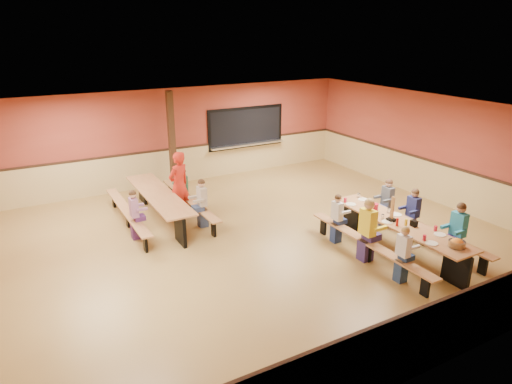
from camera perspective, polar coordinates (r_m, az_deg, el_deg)
ground at (r=10.66m, az=-1.10°, el=-6.32°), size 12.00×12.00×0.00m
room_envelope at (r=10.37m, az=-1.13°, el=-2.89°), size 12.04×10.04×3.02m
kitchen_pass_through at (r=15.51m, az=-1.25°, el=7.85°), size 2.78×0.28×1.38m
structural_post at (r=13.93m, az=-10.46°, el=6.20°), size 0.18×0.18×3.00m
cafeteria_table_main at (r=10.46m, az=17.28°, el=-4.63°), size 1.91×3.70×0.74m
cafeteria_table_second at (r=11.91m, az=-12.05°, el=-1.14°), size 1.91×3.70×0.74m
seated_child_white_left at (r=9.31m, az=17.86°, el=-7.47°), size 0.34×0.28×1.15m
seated_adult_yellow at (r=9.89m, az=13.72°, el=-4.67°), size 0.45×0.37×1.37m
seated_child_grey_left at (r=10.62m, az=10.06°, el=-3.32°), size 0.34×0.28×1.15m
seated_child_teal_right at (r=10.50m, az=23.87°, el=-4.65°), size 0.41×0.33×1.29m
seated_child_navy_right at (r=11.21m, az=18.98°, el=-2.66°), size 0.38×0.31×1.23m
seated_child_char_right at (r=11.73m, az=16.05°, el=-1.36°), size 0.38×0.31×1.22m
seated_child_purple_sec at (r=10.99m, az=-14.94°, el=-2.81°), size 0.36×0.29×1.18m
seated_child_green_sec at (r=12.47m, az=-8.98°, el=0.26°), size 0.34×0.28×1.15m
seated_child_tan_sec at (r=11.34m, az=-6.74°, el=-1.43°), size 0.38×0.31×1.22m
standing_woman at (r=11.92m, az=-9.60°, el=0.87°), size 0.76×0.65×1.77m
punch_pitcher at (r=10.67m, az=14.61°, el=-1.98°), size 0.16×0.16×0.22m
chip_bowl at (r=9.57m, az=23.81°, el=-5.88°), size 0.32×0.32×0.15m
napkin_dispenser at (r=10.21m, az=19.13°, el=-3.73°), size 0.10×0.14×0.13m
condiment_mustard at (r=10.14m, az=18.24°, el=-3.67°), size 0.06×0.06×0.17m
condiment_ketchup at (r=10.12m, az=17.24°, el=-3.61°), size 0.06×0.06×0.17m
table_paddle at (r=10.31m, az=16.59°, el=-2.78°), size 0.16×0.16×0.56m
place_settings at (r=10.35m, az=17.43°, el=-3.27°), size 0.65×3.30×0.11m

